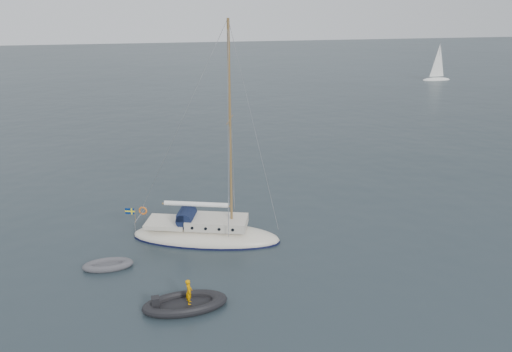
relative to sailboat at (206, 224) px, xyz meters
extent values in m
plane|color=black|center=(3.06, 0.37, -1.09)|extent=(300.00, 300.00, 0.00)
ellipsoid|color=beige|center=(0.00, 0.00, -0.93)|extent=(9.57, 2.98, 1.59)
cube|color=beige|center=(0.74, 0.00, 0.17)|extent=(3.83, 2.02, 0.58)
cube|color=beige|center=(-2.56, 0.00, 0.00)|extent=(2.55, 2.02, 0.27)
cylinder|color=#121B38|center=(-1.23, 0.00, 0.46)|extent=(1.02, 1.75, 1.02)
cube|color=#121B38|center=(-1.44, 0.00, 0.67)|extent=(0.48, 1.75, 0.43)
cylinder|color=brown|center=(1.70, 0.00, 6.25)|extent=(0.16, 0.16, 12.76)
cylinder|color=brown|center=(1.70, 0.00, 6.89)|extent=(0.05, 2.34, 0.05)
cylinder|color=brown|center=(-0.53, 0.00, 1.31)|extent=(4.47, 0.11, 0.11)
cylinder|color=white|center=(-0.53, 0.00, 1.36)|extent=(4.15, 0.30, 0.30)
cylinder|color=gray|center=(-4.26, 0.00, 0.46)|extent=(0.04, 2.34, 0.04)
torus|color=orange|center=(-4.31, 0.64, 0.46)|extent=(0.57, 0.11, 0.57)
cylinder|color=brown|center=(-4.63, 0.00, 0.35)|extent=(0.03, 0.03, 0.96)
cube|color=navy|center=(-4.95, 0.00, 0.67)|extent=(0.64, 0.02, 0.40)
cube|color=yellow|center=(-4.95, 0.00, 0.67)|extent=(0.66, 0.03, 0.10)
cube|color=yellow|center=(-4.83, 0.00, 0.67)|extent=(0.10, 0.03, 0.43)
cylinder|color=black|center=(-0.64, 1.02, 0.17)|extent=(0.19, 0.06, 0.19)
cylinder|color=black|center=(-0.64, -1.02, 0.17)|extent=(0.19, 0.06, 0.19)
cylinder|color=black|center=(0.21, 1.02, 0.17)|extent=(0.19, 0.06, 0.19)
cylinder|color=black|center=(0.21, -1.02, 0.17)|extent=(0.19, 0.06, 0.19)
cylinder|color=black|center=(1.06, 1.02, 0.17)|extent=(0.19, 0.06, 0.19)
cylinder|color=black|center=(1.06, -1.02, 0.17)|extent=(0.19, 0.06, 0.19)
cylinder|color=black|center=(1.91, 1.02, 0.17)|extent=(0.19, 0.06, 0.19)
cylinder|color=black|center=(1.91, -1.02, 0.17)|extent=(0.19, 0.06, 0.19)
cube|color=#54545A|center=(-5.97, -2.46, -0.96)|extent=(1.75, 0.72, 0.10)
cube|color=black|center=(-1.87, -7.33, -0.93)|extent=(2.68, 1.12, 0.13)
cube|color=black|center=(-3.33, -7.33, -0.58)|extent=(0.39, 0.39, 0.67)
imported|color=orange|center=(-1.65, -7.33, -0.20)|extent=(0.38, 0.53, 1.37)
ellipsoid|color=white|center=(49.92, 56.76, -1.04)|extent=(5.63, 1.88, 0.94)
cylinder|color=gray|center=(49.92, 56.76, 2.66)|extent=(0.09, 0.09, 6.56)
cone|color=white|center=(49.87, 56.76, 2.66)|extent=(3.00, 3.00, 6.09)
camera|label=1|loc=(-2.74, -29.09, 13.71)|focal=35.00mm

